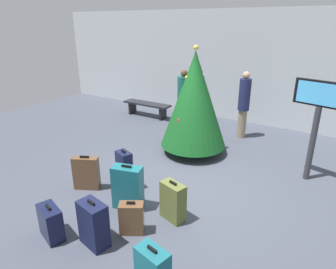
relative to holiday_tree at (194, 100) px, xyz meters
name	(u,v)px	position (x,y,z in m)	size (l,w,h in m)	color
ground_plane	(177,186)	(0.52, -1.62, -1.36)	(16.00, 16.00, 0.00)	#424754
back_wall	(258,69)	(0.52, 3.18, 0.39)	(16.00, 0.20, 3.49)	#B7BCC1
holiday_tree	(194,100)	(0.00, 0.00, 0.00)	(1.60, 1.60, 2.61)	#4C3319
flight_info_kiosk	(318,111)	(2.64, 0.09, 0.11)	(1.00, 0.33, 2.06)	#333338
waiting_bench	(147,106)	(-2.78, 1.85, -0.99)	(1.74, 0.44, 0.48)	black
traveller_0	(244,103)	(0.66, 1.68, -0.36)	(0.44, 0.44, 1.86)	gray
traveller_1	(184,100)	(-0.97, 1.20, -0.39)	(0.48, 0.48, 1.84)	#1E234C
suitcase_0	(128,188)	(0.15, -2.70, -0.96)	(0.57, 0.38, 0.82)	#19606B
suitcase_1	(51,223)	(-0.32, -3.94, -1.10)	(0.51, 0.37, 0.56)	#141938
suitcase_2	(86,173)	(-0.94, -2.65, -1.02)	(0.52, 0.38, 0.70)	brown
suitcase_3	(132,218)	(0.63, -3.20, -1.10)	(0.42, 0.37, 0.56)	brown
suitcase_4	(173,201)	(0.99, -2.56, -1.03)	(0.47, 0.33, 0.70)	#59602D
suitcase_5	(153,269)	(1.50, -3.87, -1.07)	(0.46, 0.33, 0.61)	#19606B
suitcase_6	(94,224)	(0.34, -3.70, -1.01)	(0.49, 0.34, 0.74)	#141938
suitcase_7	(124,170)	(-0.31, -2.24, -0.97)	(0.38, 0.30, 0.82)	#141938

